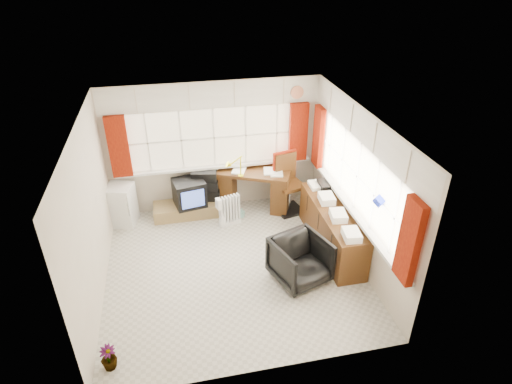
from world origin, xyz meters
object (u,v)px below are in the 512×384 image
Objects in this scene: radiator at (230,213)px; tv_bench at (191,209)px; task_chair at (287,180)px; mini_fridge at (122,205)px; office_chair at (300,260)px; desk at (255,186)px; crt_tv at (189,193)px; desk_lamp at (241,162)px; credenza at (332,228)px.

radiator reaches higher than tv_bench.
mini_fridge is (-3.12, 0.12, -0.24)m from task_chair.
tv_bench is at bearing 104.95° from office_chair.
mini_fridge is at bearing 177.85° from task_chair.
crt_tv is at bearing -175.03° from desk.
mini_fridge reaches higher than radiator.
task_chair reaches higher than radiator.
office_chair is at bearing -64.70° from radiator.
desk_lamp is 0.30× the size of tv_bench.
task_chair is at bearing -2.30° from desk_lamp.
crt_tv is (-0.98, 0.07, -0.59)m from desk_lamp.
crt_tv reaches higher than radiator.
office_chair reaches higher than tv_bench.
task_chair is (0.89, -0.04, -0.46)m from desk_lamp.
radiator is 0.30× the size of credenza.
desk_lamp is 2.30m from office_chair.
task_chair is 1.88m from crt_tv.
task_chair is at bearing -4.22° from tv_bench.
radiator is 2.00m from mini_fridge.
desk_lamp is 1.01m from task_chair.
tv_bench is at bearing 0.95° from mini_fridge.
credenza is (1.00, -1.60, -0.05)m from desk.
desk_lamp is 0.55× the size of mini_fridge.
radiator is at bearing -136.82° from desk.
task_chair is 3.13m from mini_fridge.
task_chair reaches higher than crt_tv.
crt_tv is at bearing -89.18° from tv_bench.
mini_fridge is at bearing 122.17° from office_chair.
crt_tv is 1.26m from mini_fridge.
tv_bench is (-0.69, 0.47, -0.12)m from radiator.
desk is 2.58× the size of radiator.
tv_bench is at bearing 175.78° from task_chair.
desk_lamp is 0.36× the size of task_chair.
credenza is (0.41, -1.38, -0.24)m from task_chair.
task_chair is (0.59, -0.22, 0.19)m from desk.
mini_fridge reaches higher than crt_tv.
desk_lamp reaches higher than desk.
mini_fridge is at bearing -177.72° from desk.
crt_tv is (-1.51, 2.18, 0.14)m from office_chair.
desk_lamp is 2.34m from mini_fridge.
desk is 0.74m from desk_lamp.
office_chair is 1.34× the size of radiator.
radiator is 0.84m from tv_bench.
credenza is (1.30, -1.42, -0.70)m from desk_lamp.
tv_bench is (-1.28, -0.08, -0.31)m from desk.
desk_lamp is at bearing 132.57° from credenza.
office_chair is at bearing -75.76° from desk_lamp.
desk_lamp is 2.05m from credenza.
desk_lamp reaches higher than tv_bench.
tv_bench is (-1.87, 0.14, -0.50)m from task_chair.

